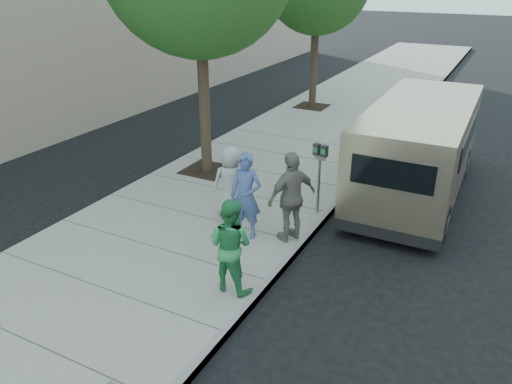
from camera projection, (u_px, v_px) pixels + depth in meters
ground at (238, 232)px, 10.56m from camera, size 120.00×120.00×0.00m
sidewalk at (198, 219)px, 10.95m from camera, size 5.00×60.00×0.15m
curb_face at (301, 245)px, 9.93m from camera, size 0.12×60.00×0.16m
parking_meter at (320, 164)px, 10.61m from camera, size 0.34×0.18×1.59m
van at (419, 148)px, 11.80m from camera, size 2.15×6.22×2.29m
person_officer at (246, 196)px, 9.78m from camera, size 0.68×0.49×1.75m
person_green_shirt at (230, 245)px, 8.15m from camera, size 0.83×0.67×1.65m
person_gray_shirt at (231, 182)px, 10.58m from camera, size 0.94×0.88×1.61m
person_striped_polo at (292, 197)px, 9.64m from camera, size 0.93×1.15×1.84m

